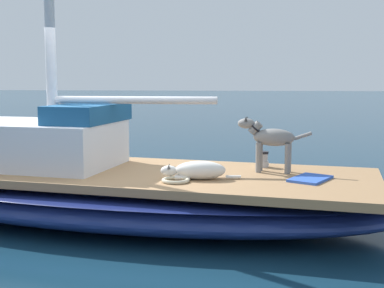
# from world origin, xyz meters

# --- Properties ---
(ground_plane) EXTENTS (120.00, 120.00, 0.00)m
(ground_plane) POSITION_xyz_m (0.00, 0.00, 0.00)
(ground_plane) COLOR #143347
(sailboat_main) EXTENTS (3.71, 7.56, 0.66)m
(sailboat_main) POSITION_xyz_m (0.00, 0.00, 0.34)
(sailboat_main) COLOR navy
(sailboat_main) RESTS_ON ground
(cabin_house) EXTENTS (1.75, 2.43, 0.84)m
(cabin_house) POSITION_xyz_m (0.20, 1.10, 1.01)
(cabin_house) COLOR silver
(cabin_house) RESTS_ON sailboat_main
(dog_grey) EXTENTS (0.31, 0.94, 0.70)m
(dog_grey) POSITION_xyz_m (0.03, -1.99, 1.08)
(dog_grey) COLOR gray
(dog_grey) RESTS_ON sailboat_main
(dog_white) EXTENTS (0.31, 0.95, 0.22)m
(dog_white) POSITION_xyz_m (-0.53, -1.11, 0.77)
(dog_white) COLOR silver
(dog_white) RESTS_ON sailboat_main
(deck_winch) EXTENTS (0.16, 0.16, 0.21)m
(deck_winch) POSITION_xyz_m (0.40, -1.92, 0.76)
(deck_winch) COLOR #B7B7BC
(deck_winch) RESTS_ON sailboat_main
(coiled_rope) EXTENTS (0.32, 0.32, 0.04)m
(coiled_rope) POSITION_xyz_m (-0.72, -0.88, 0.68)
(coiled_rope) COLOR beige
(coiled_rope) RESTS_ON sailboat_main
(deck_towel) EXTENTS (0.66, 0.59, 0.03)m
(deck_towel) POSITION_xyz_m (-0.44, -2.44, 0.68)
(deck_towel) COLOR blue
(deck_towel) RESTS_ON sailboat_main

